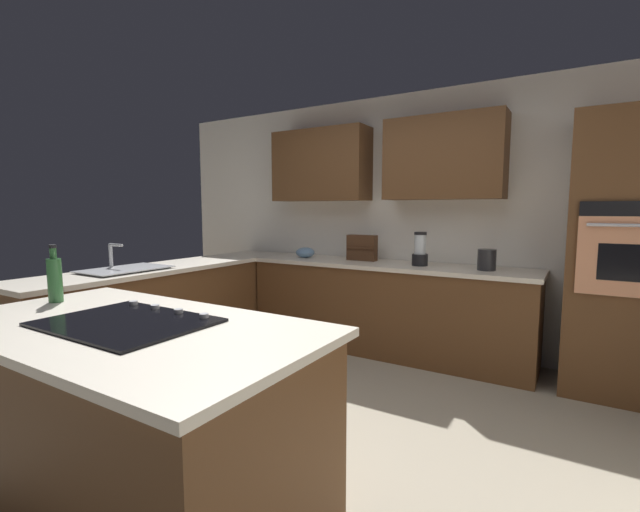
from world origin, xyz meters
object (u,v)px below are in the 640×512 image
mixing_bowl (305,252)px  spice_rack (362,248)px  kettle (487,260)px  blender (420,251)px  oil_bottle (55,279)px  cooktop (127,322)px  wall_oven (628,257)px  sink_unit (125,269)px

mixing_bowl → spice_rack: bearing=-172.4°
mixing_bowl → spice_rack: 0.66m
mixing_bowl → kettle: bearing=180.0°
blender → mixing_bowl: 1.30m
kettle → mixing_bowl: bearing=0.0°
blender → mixing_bowl: size_ratio=1.55×
spice_rack → oil_bottle: (0.62, 2.74, 0.00)m
kettle → cooktop: bearing=68.0°
blender → oil_bottle: 2.94m
wall_oven → cooktop: bearing=52.4°
cooktop → blender: size_ratio=2.38×
mixing_bowl → spice_rack: (-0.65, -0.09, 0.08)m
blender → sink_unit: bearing=38.8°
sink_unit → spice_rack: 2.27m
blender → oil_bottle: (1.27, 2.65, -0.00)m
cooktop → mixing_bowl: size_ratio=3.68×
cooktop → spice_rack: bearing=-87.0°
wall_oven → oil_bottle: bearing=42.8°
blender → spice_rack: 0.66m
mixing_bowl → oil_bottle: bearing=90.6°
cooktop → mixing_bowl: 2.84m
wall_oven → spice_rack: (2.25, -0.08, -0.04)m
blender → wall_oven: bearing=-179.9°
sink_unit → mixing_bowl: bearing=-115.0°
wall_oven → oil_bottle: 3.91m
wall_oven → sink_unit: wall_oven is taller
cooktop → blender: blender is taller
mixing_bowl → kettle: kettle is taller
sink_unit → spice_rack: (-1.43, -1.76, 0.11)m
blender → mixing_bowl: blender is taller
wall_oven → oil_bottle: size_ratio=6.50×
spice_rack → oil_bottle: bearing=77.2°
mixing_bowl → spice_rack: spice_rack is taller
wall_oven → sink_unit: bearing=24.5°
blender → kettle: bearing=180.0°
blender → mixing_bowl: bearing=0.0°
mixing_bowl → sink_unit: bearing=65.0°
wall_oven → spice_rack: 2.25m
spice_rack → blender: bearing=172.4°
sink_unit → spice_rack: size_ratio=2.22×
cooktop → kettle: 2.95m
blender → oil_bottle: bearing=64.4°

